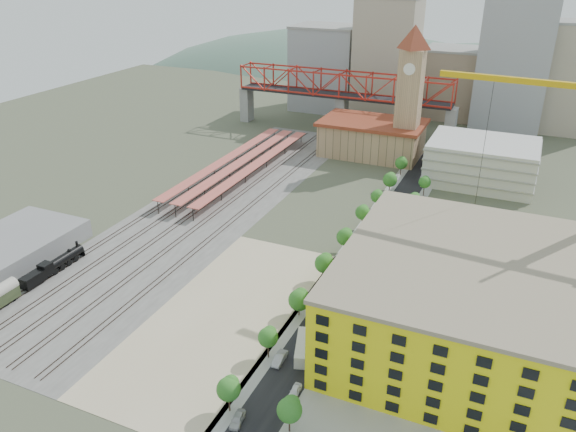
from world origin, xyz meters
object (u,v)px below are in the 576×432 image
at_px(site_trailer_b, 327,310).
at_px(site_trailer_c, 333,301).
at_px(site_trailer_a, 303,348).
at_px(clock_tower, 411,83).
at_px(locomotive, 56,265).
at_px(site_trailer_d, 351,274).
at_px(construction_building, 460,300).
at_px(car_0, 237,420).

bearing_deg(site_trailer_b, site_trailer_c, 94.04).
bearing_deg(site_trailer_a, site_trailer_b, 72.40).
xyz_separation_m(clock_tower, site_trailer_b, (8.00, -102.61, -27.46)).
xyz_separation_m(locomotive, site_trailer_d, (66.00, 25.86, -0.49)).
distance_m(construction_building, site_trailer_d, 30.44).
xyz_separation_m(construction_building, site_trailer_c, (-26.00, 1.06, -8.16)).
relative_size(site_trailer_a, site_trailer_d, 0.98).
xyz_separation_m(site_trailer_c, car_0, (-3.00, -37.91, -0.50)).
height_order(construction_building, site_trailer_d, construction_building).
bearing_deg(site_trailer_d, car_0, -86.70).
relative_size(construction_building, locomotive, 2.55).
bearing_deg(site_trailer_c, construction_building, 4.49).
bearing_deg(site_trailer_d, site_trailer_b, -83.30).
height_order(site_trailer_c, site_trailer_d, site_trailer_d).
bearing_deg(site_trailer_a, clock_tower, 76.34).
xyz_separation_m(construction_building, locomotive, (-92.00, -12.23, -7.56)).
distance_m(site_trailer_a, car_0, 20.92).
distance_m(clock_tower, site_trailer_d, 90.95).
xyz_separation_m(clock_tower, car_0, (5.00, -136.84, -27.95)).
height_order(locomotive, site_trailer_b, locomotive).
bearing_deg(car_0, clock_tower, 82.71).
bearing_deg(site_trailer_b, site_trailer_d, 94.04).
bearing_deg(clock_tower, site_trailer_c, -85.38).
distance_m(clock_tower, site_trailer_c, 102.98).
bearing_deg(site_trailer_a, site_trailer_c, 72.40).
relative_size(locomotive, site_trailer_d, 2.00).
relative_size(construction_building, site_trailer_d, 5.11).
bearing_deg(car_0, site_trailer_a, 72.37).
xyz_separation_m(site_trailer_d, car_0, (-3.00, -50.47, -0.60)).
distance_m(construction_building, car_0, 47.68).
bearing_deg(locomotive, site_trailer_d, 21.39).
height_order(site_trailer_a, car_0, site_trailer_a).
distance_m(construction_building, site_trailer_b, 27.38).
bearing_deg(site_trailer_c, site_trailer_b, -83.17).
height_order(locomotive, site_trailer_c, locomotive).
relative_size(clock_tower, site_trailer_b, 5.74).
bearing_deg(site_trailer_d, locomotive, -151.91).
distance_m(locomotive, site_trailer_d, 70.89).
height_order(locomotive, site_trailer_a, locomotive).
relative_size(site_trailer_b, car_0, 2.06).
distance_m(locomotive, site_trailer_b, 66.70).
height_order(clock_tower, construction_building, clock_tower).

